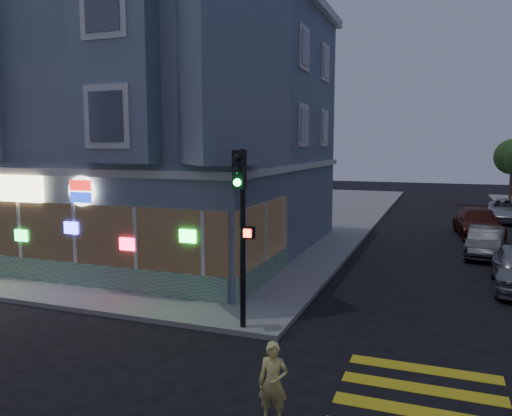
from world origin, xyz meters
The scene contains 8 objects.
ground centered at (0.00, 0.00, 0.00)m, with size 120.00×120.00×0.00m, color black.
sidewalk_nw centered at (-13.50, 23.00, 0.07)m, with size 33.00×42.00×0.15m, color gray.
corner_building centered at (-6.00, 10.98, 5.82)m, with size 14.60×14.60×11.40m.
running_child centered at (4.06, -1.51, 0.74)m, with size 0.54×0.35×1.47m, color #F2EB7B.
parked_car_b centered at (8.60, 14.47, 0.65)m, with size 1.38×3.94×1.30m, color #3D3F43.
parked_car_c centered at (8.60, 19.67, 0.75)m, with size 2.10×5.17×1.50m, color #501C12.
parked_car_d centered at (10.70, 26.25, 0.73)m, with size 2.41×5.23×1.45m, color #AAAFB5.
traffic_signal centered at (1.96, 2.18, 3.30)m, with size 0.54×0.52×4.65m.
Camera 1 is at (6.69, -9.42, 4.89)m, focal length 35.00 mm.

